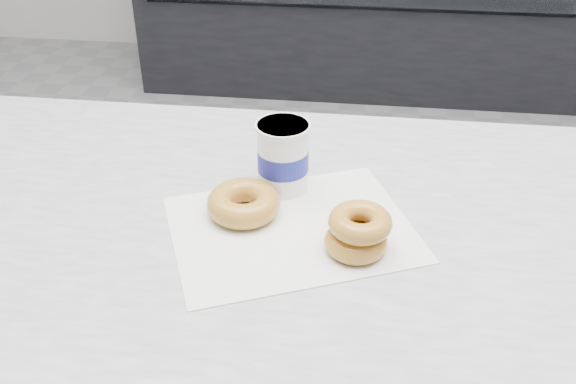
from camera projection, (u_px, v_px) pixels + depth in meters
name	position (u px, v px, depth m)	size (l,w,h in m)	color
ground	(351.00, 356.00, 1.91)	(5.00, 5.00, 0.00)	gray
wax_paper	(292.00, 229.00, 0.93)	(0.34, 0.26, 0.00)	silver
donut_single	(244.00, 203.00, 0.95)	(0.11, 0.11, 0.04)	gold
donut_stack	(358.00, 232.00, 0.87)	(0.11, 0.11, 0.06)	gold
coffee_cup	(283.00, 156.00, 0.99)	(0.08, 0.08, 0.11)	white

